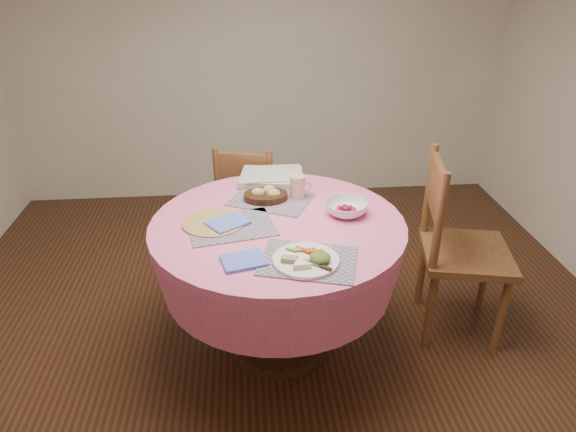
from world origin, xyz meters
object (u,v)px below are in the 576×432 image
(dining_table, at_px, (278,256))
(wicker_trivet, at_px, (214,223))
(bread_bowl, at_px, (266,195))
(chair_back, at_px, (248,203))
(dinner_plate, at_px, (308,259))
(latte_mug, at_px, (298,187))
(chair_right, at_px, (456,245))
(fruit_bowl, at_px, (346,208))

(dining_table, height_order, wicker_trivet, wicker_trivet)
(dining_table, distance_m, bread_bowl, 0.34)
(wicker_trivet, bearing_deg, chair_back, 78.14)
(wicker_trivet, xyz_separation_m, dinner_plate, (0.40, -0.39, 0.02))
(chair_back, distance_m, wicker_trivet, 0.90)
(latte_mug, bearing_deg, chair_right, -12.90)
(chair_right, xyz_separation_m, chair_back, (-1.09, 0.76, -0.08))
(chair_right, relative_size, fruit_bowl, 3.94)
(dining_table, distance_m, chair_back, 0.85)
(latte_mug, relative_size, fruit_bowl, 0.47)
(dining_table, distance_m, chair_right, 0.96)
(chair_right, relative_size, wicker_trivet, 3.39)
(dinner_plate, bearing_deg, fruit_bowl, 60.41)
(dining_table, relative_size, dinner_plate, 4.43)
(chair_right, distance_m, chair_back, 1.33)
(latte_mug, bearing_deg, bread_bowl, -176.61)
(latte_mug, bearing_deg, chair_back, 114.31)
(dining_table, bearing_deg, latte_mug, 64.05)
(dinner_plate, bearing_deg, latte_mug, 87.43)
(dinner_plate, distance_m, fruit_bowl, 0.50)
(dinner_plate, relative_size, fruit_bowl, 1.09)
(chair_right, height_order, latte_mug, chair_right)
(latte_mug, bearing_deg, fruit_bowl, -43.84)
(dining_table, distance_m, latte_mug, 0.39)
(wicker_trivet, bearing_deg, fruit_bowl, 3.66)
(latte_mug, distance_m, fruit_bowl, 0.30)
(dinner_plate, bearing_deg, dining_table, 104.35)
(dining_table, height_order, chair_right, chair_right)
(wicker_trivet, relative_size, bread_bowl, 1.30)
(dining_table, xyz_separation_m, latte_mug, (0.13, 0.26, 0.26))
(wicker_trivet, distance_m, fruit_bowl, 0.65)
(wicker_trivet, relative_size, dinner_plate, 1.07)
(chair_back, distance_m, fruit_bowl, 0.97)
(fruit_bowl, bearing_deg, dining_table, -171.48)
(chair_right, xyz_separation_m, latte_mug, (-0.83, 0.19, 0.29))
(dining_table, distance_m, dinner_plate, 0.45)
(chair_right, xyz_separation_m, dinner_plate, (-0.86, -0.45, 0.24))
(fruit_bowl, bearing_deg, chair_back, 121.31)
(dinner_plate, xyz_separation_m, bread_bowl, (-0.14, 0.63, 0.01))
(dining_table, xyz_separation_m, fruit_bowl, (0.34, 0.05, 0.23))
(wicker_trivet, xyz_separation_m, latte_mug, (0.43, 0.25, 0.06))
(wicker_trivet, bearing_deg, dining_table, -1.82)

